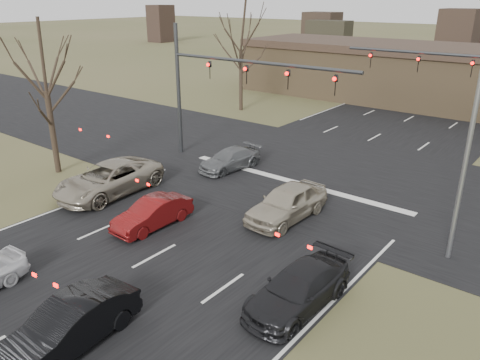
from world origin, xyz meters
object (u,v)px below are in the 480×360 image
Objects in this scene: car_silver_suv at (109,179)px; car_red_ahead at (153,213)px; streetlight_right_near at (468,116)px; car_grey_ahead at (230,159)px; building at (463,78)px; mast_arm_near at (218,79)px; car_black_hatch at (69,325)px; mast_arm_far at (477,77)px; car_charcoal_sedan at (298,289)px; car_silver_ahead at (287,203)px.

car_silver_suv is 4.66m from car_red_ahead.
streetlight_right_near is 13.99m from car_grey_ahead.
building reaches higher than car_grey_ahead.
mast_arm_near is 17.06m from car_black_hatch.
streetlight_right_near is (2.64, -13.00, 0.57)m from mast_arm_far.
mast_arm_far is 2.58× the size of car_black_hatch.
building is at bearing 105.58° from mast_arm_far.
mast_arm_near is 14.38m from streetlight_right_near.
car_charcoal_sedan is at bearing -12.14° from car_silver_suv.
car_grey_ahead is at bearing -103.24° from building.
car_red_ahead is (-10.80, -5.28, -4.96)m from streetlight_right_near.
mast_arm_near reaches higher than car_charcoal_sedan.
car_grey_ahead is (-10.18, -10.50, -4.43)m from mast_arm_far.
car_charcoal_sedan is (4.13, 5.66, -0.07)m from car_black_hatch.
mast_arm_far is 19.70m from car_charcoal_sedan.
mast_arm_far is (4.18, -15.00, 2.35)m from building.
car_black_hatch is at bearing -89.16° from car_silver_ahead.
car_silver_suv is at bearing -157.54° from car_silver_ahead.
car_black_hatch is 1.14× the size of car_red_ahead.
car_silver_suv reaches higher than car_grey_ahead.
streetlight_right_near is at bearing 10.96° from car_silver_ahead.
car_black_hatch reaches higher than car_red_ahead.
building is at bearing 73.87° from mast_arm_near.
mast_arm_near is at bearing 165.30° from car_grey_ahead.
mast_arm_near and mast_arm_far have the same top height.
mast_arm_far is 20.49m from car_red_ahead.
car_silver_suv is at bearing -104.81° from building.
streetlight_right_near reaches higher than mast_arm_near.
car_silver_ahead is at bearing -171.52° from streetlight_right_near.
building is 4.24× the size of streetlight_right_near.
mast_arm_near is at bearing -138.78° from mast_arm_far.
mast_arm_near is 2.63× the size of car_silver_ahead.
car_charcoal_sedan is at bearing -33.57° from car_grey_ahead.
car_black_hatch is 15.53m from car_grey_ahead.
car_silver_ahead is (-3.82, 5.22, 0.14)m from car_charcoal_sedan.
streetlight_right_near reaches higher than car_red_ahead.
mast_arm_far is 21.74m from car_silver_suv.
car_charcoal_sedan is 1.09× the size of car_grey_ahead.
car_grey_ahead is at bearing 142.36° from car_charcoal_sedan.
streetlight_right_near is at bearing -3.60° from car_grey_ahead.
car_red_ahead is at bearing 115.29° from car_black_hatch.
car_silver_suv is at bearing 132.28° from car_black_hatch.
car_red_ahead is at bearing -16.80° from car_silver_suv.
car_black_hatch is 0.97× the size of car_charcoal_sedan.
building is 29.05m from car_silver_ahead.
car_grey_ahead is (-5.89, 14.38, -0.12)m from car_black_hatch.
car_silver_ahead is at bearing 129.55° from car_charcoal_sedan.
mast_arm_near is at bearing 144.05° from car_charcoal_sedan.
car_grey_ahead is (-12.82, 2.50, -4.99)m from streetlight_right_near.
car_silver_suv reaches higher than car_black_hatch.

